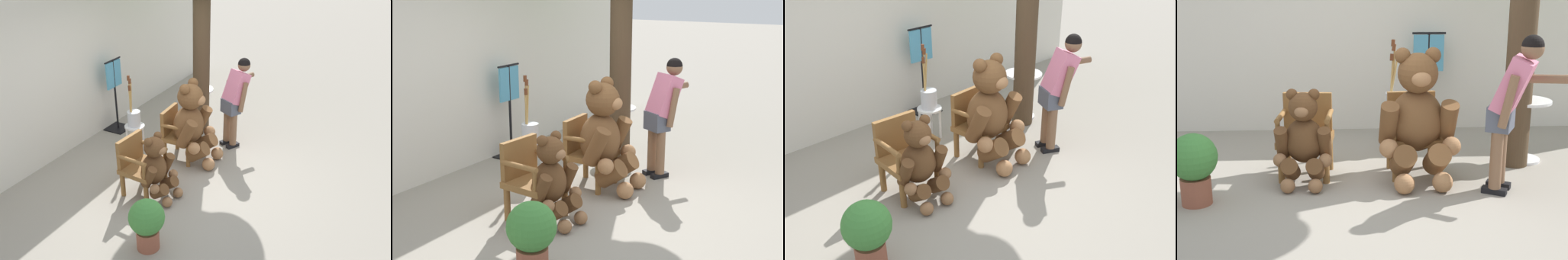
% 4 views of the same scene
% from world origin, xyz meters
% --- Properties ---
extents(ground_plane, '(60.00, 60.00, 0.00)m').
position_xyz_m(ground_plane, '(0.00, 0.00, 0.00)').
color(ground_plane, gray).
extents(back_wall, '(10.00, 0.16, 2.80)m').
position_xyz_m(back_wall, '(0.00, 2.40, 1.40)').
color(back_wall, silver).
rests_on(back_wall, ground).
extents(wooden_chair_left, '(0.60, 0.56, 0.86)m').
position_xyz_m(wooden_chair_left, '(-0.57, 0.53, 0.46)').
color(wooden_chair_left, brown).
rests_on(wooden_chair_left, ground).
extents(wooden_chair_right, '(0.59, 0.55, 0.86)m').
position_xyz_m(wooden_chair_right, '(0.57, 0.53, 0.46)').
color(wooden_chair_right, brown).
rests_on(wooden_chair_right, ground).
extents(teddy_bear_large, '(0.83, 0.80, 1.38)m').
position_xyz_m(teddy_bear_large, '(0.58, 0.27, 0.68)').
color(teddy_bear_large, brown).
rests_on(teddy_bear_large, ground).
extents(teddy_bear_small, '(0.59, 0.57, 0.99)m').
position_xyz_m(teddy_bear_small, '(-0.58, 0.24, 0.48)').
color(teddy_bear_small, brown).
rests_on(teddy_bear_small, ground).
extents(person_visitor, '(0.84, 0.48, 1.55)m').
position_xyz_m(person_visitor, '(1.42, -0.10, 0.92)').
color(person_visitor, black).
rests_on(person_visitor, ground).
extents(white_stool, '(0.34, 0.34, 0.46)m').
position_xyz_m(white_stool, '(0.44, 1.32, 0.36)').
color(white_stool, white).
rests_on(white_stool, ground).
extents(brush_bucket, '(0.22, 0.22, 0.89)m').
position_xyz_m(brush_bucket, '(0.44, 1.32, 0.63)').
color(brush_bucket, silver).
rests_on(brush_bucket, white_stool).
extents(round_side_table, '(0.56, 0.56, 0.72)m').
position_xyz_m(round_side_table, '(1.89, 0.84, 0.45)').
color(round_side_table, white).
rests_on(round_side_table, ground).
extents(potted_plant, '(0.44, 0.44, 0.68)m').
position_xyz_m(potted_plant, '(-1.55, -0.23, 0.40)').
color(potted_plant, brown).
rests_on(potted_plant, ground).
extents(clothing_display_stand, '(0.44, 0.40, 1.36)m').
position_xyz_m(clothing_display_stand, '(0.96, 2.08, 0.72)').
color(clothing_display_stand, black).
rests_on(clothing_display_stand, ground).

